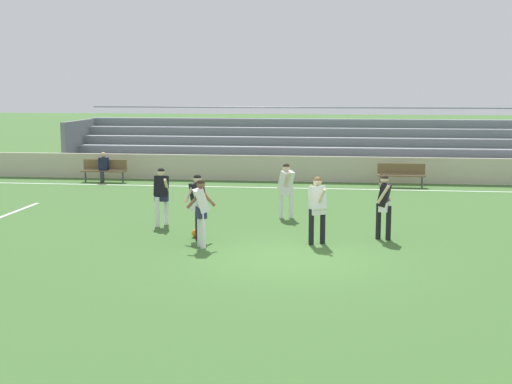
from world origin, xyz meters
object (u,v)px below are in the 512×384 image
spectator_seated (103,165)px  player_dark_wide_right (161,192)px  soccer_ball (196,233)px  player_dark_dropping_back (384,201)px  player_white_wide_left (201,207)px  player_white_overlapping (317,204)px  player_white_challenging (286,186)px  bleacher_stand (340,146)px  bench_centre_sideline (401,173)px  bench_near_wall_gap (104,168)px  player_dark_pressing_high (198,201)px

spectator_seated → player_dark_wide_right: bearing=-61.3°
soccer_ball → player_dark_dropping_back: bearing=4.2°
player_white_wide_left → player_dark_wide_right: (-1.62, 2.48, -0.03)m
player_dark_dropping_back → soccer_ball: player_dark_dropping_back is taller
player_white_wide_left → player_dark_dropping_back: same height
player_white_overlapping → soccer_ball: 3.26m
player_white_challenging → soccer_ball: player_white_challenging is taller
spectator_seated → player_white_challenging: 10.46m
bleacher_stand → player_dark_wide_right: bearing=-110.9°
bench_centre_sideline → player_dark_dropping_back: (-1.16, -9.56, 0.44)m
bench_centre_sideline → bench_near_wall_gap: bearing=180.0°
bench_centre_sideline → spectator_seated: spectator_seated is taller
bench_centre_sideline → player_dark_dropping_back: 9.64m
bleacher_stand → bench_centre_sideline: size_ratio=13.31×
player_dark_dropping_back → bench_centre_sideline: bearing=83.1°
bench_near_wall_gap → player_dark_wide_right: (4.60, -8.51, 0.41)m
player_white_wide_left → player_dark_dropping_back: size_ratio=1.00×
bleacher_stand → player_dark_pressing_high: bearing=-103.6°
player_dark_pressing_high → soccer_ball: size_ratio=7.54×
player_dark_pressing_high → player_dark_wide_right: (-1.36, 1.61, -0.03)m
player_dark_wide_right → soccer_ball: player_dark_wide_right is taller
player_dark_dropping_back → spectator_seated: bearing=138.3°
player_dark_pressing_high → player_white_challenging: size_ratio=1.03×
player_dark_pressing_high → player_white_challenging: (1.97, 3.17, -0.03)m
bench_centre_sideline → player_white_overlapping: size_ratio=1.08×
spectator_seated → bench_centre_sideline: bearing=0.6°
bench_centre_sideline → spectator_seated: (-11.77, -0.12, 0.16)m
player_white_overlapping → soccer_ball: player_white_overlapping is taller
bench_near_wall_gap → player_dark_pressing_high: size_ratio=1.08×
spectator_seated → player_white_wide_left: size_ratio=0.73×
player_white_challenging → player_dark_dropping_back: (2.68, -2.62, 0.03)m
spectator_seated → soccer_ball: size_ratio=5.50×
player_white_wide_left → soccer_ball: size_ratio=7.51×
player_white_wide_left → soccer_ball: player_white_wide_left is taller
player_white_wide_left → spectator_seated: bearing=119.8°
bench_near_wall_gap → player_white_overlapping: 13.66m
player_white_overlapping → player_dark_dropping_back: (1.64, 0.74, -0.01)m
player_dark_pressing_high → player_dark_dropping_back: 4.69m
spectator_seated → soccer_ball: spectator_seated is taller
player_dark_pressing_high → player_dark_wide_right: player_dark_pressing_high is taller
player_white_challenging → player_dark_wide_right: player_dark_wide_right is taller
player_dark_pressing_high → player_white_overlapping: bearing=-3.6°
player_white_overlapping → player_dark_pressing_high: bearing=176.4°
player_dark_pressing_high → bench_centre_sideline: bearing=60.1°
bleacher_stand → bench_near_wall_gap: (-9.38, -3.99, -0.68)m
bleacher_stand → spectator_seated: bleacher_stand is taller
bench_centre_sideline → spectator_seated: bearing=-179.4°
player_dark_pressing_high → player_dark_dropping_back: size_ratio=1.00×
player_dark_dropping_back → player_dark_pressing_high: bearing=-173.2°
spectator_seated → player_white_challenging: (7.92, -6.82, 0.25)m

